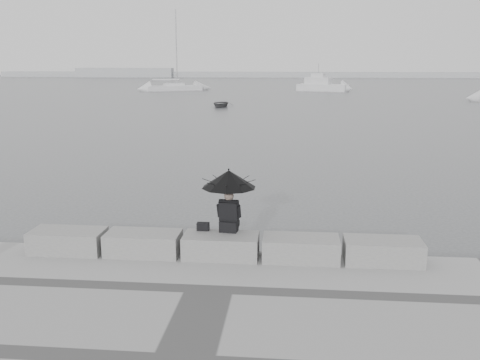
# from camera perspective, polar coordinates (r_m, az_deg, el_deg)

# --- Properties ---
(ground) EXTENTS (360.00, 360.00, 0.00)m
(ground) POSITION_cam_1_polar(r_m,az_deg,el_deg) (12.21, -1.73, -9.68)
(ground) COLOR #444649
(ground) RESTS_ON ground
(stone_block_far_left) EXTENTS (1.60, 0.80, 0.50)m
(stone_block_far_left) POSITION_cam_1_polar(r_m,az_deg,el_deg) (12.42, -17.88, -6.23)
(stone_block_far_left) COLOR slate
(stone_block_far_left) RESTS_ON promenade
(stone_block_left) EXTENTS (1.60, 0.80, 0.50)m
(stone_block_left) POSITION_cam_1_polar(r_m,az_deg,el_deg) (11.86, -10.26, -6.69)
(stone_block_left) COLOR slate
(stone_block_left) RESTS_ON promenade
(stone_block_centre) EXTENTS (1.60, 0.80, 0.50)m
(stone_block_centre) POSITION_cam_1_polar(r_m,az_deg,el_deg) (11.53, -2.04, -7.06)
(stone_block_centre) COLOR slate
(stone_block_centre) RESTS_ON promenade
(stone_block_right) EXTENTS (1.60, 0.80, 0.50)m
(stone_block_right) POSITION_cam_1_polar(r_m,az_deg,el_deg) (11.44, 6.50, -7.30)
(stone_block_right) COLOR slate
(stone_block_right) RESTS_ON promenade
(stone_block_far_right) EXTENTS (1.60, 0.80, 0.50)m
(stone_block_far_right) POSITION_cam_1_polar(r_m,az_deg,el_deg) (11.60, 15.00, -7.37)
(stone_block_far_right) COLOR slate
(stone_block_far_right) RESTS_ON promenade
(seated_person) EXTENTS (1.18, 1.18, 1.39)m
(seated_person) POSITION_cam_1_polar(r_m,az_deg,el_deg) (11.44, -1.21, -0.65)
(seated_person) COLOR black
(seated_person) RESTS_ON stone_block_centre
(bag) EXTENTS (0.27, 0.15, 0.17)m
(bag) POSITION_cam_1_polar(r_m,az_deg,el_deg) (11.76, -3.96, -4.97)
(bag) COLOR black
(bag) RESTS_ON stone_block_centre
(distant_landmass) EXTENTS (180.00, 8.00, 2.80)m
(distant_landmass) POSITION_cam_1_polar(r_m,az_deg,el_deg) (166.05, 2.25, 11.20)
(distant_landmass) COLOR #A7AAAD
(distant_landmass) RESTS_ON ground
(sailboat_left) EXTENTS (9.09, 6.42, 12.90)m
(sailboat_left) POSITION_cam_1_polar(r_m,az_deg,el_deg) (89.54, -7.05, 9.78)
(sailboat_left) COLOR silver
(sailboat_left) RESTS_ON ground
(motor_cruiser) EXTENTS (8.45, 5.36, 4.50)m
(motor_cruiser) POSITION_cam_1_polar(r_m,az_deg,el_deg) (88.30, 8.82, 9.94)
(motor_cruiser) COLOR silver
(motor_cruiser) RESTS_ON ground
(dinghy) EXTENTS (3.58, 1.56, 0.60)m
(dinghy) POSITION_cam_1_polar(r_m,az_deg,el_deg) (56.53, -2.08, 8.11)
(dinghy) COLOR slate
(dinghy) RESTS_ON ground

